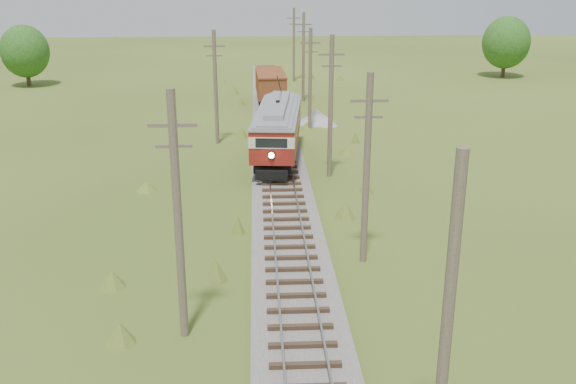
{
  "coord_description": "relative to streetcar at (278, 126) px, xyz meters",
  "views": [
    {
      "loc": [
        -1.48,
        -8.56,
        12.45
      ],
      "look_at": [
        0.0,
        20.69,
        2.48
      ],
      "focal_mm": 40.0,
      "sensor_mm": 36.0,
      "label": 1
    }
  ],
  "objects": [
    {
      "name": "railbed_main",
      "position": [
        0.0,
        -0.53,
        -2.39
      ],
      "size": [
        3.6,
        96.0,
        0.57
      ],
      "color": "#605B54",
      "rests_on": "ground"
    },
    {
      "name": "streetcar",
      "position": [
        0.0,
        0.0,
        0.0
      ],
      "size": [
        4.0,
        12.21,
        5.52
      ],
      "rotation": [
        0.0,
        0.0,
        -0.1
      ],
      "color": "black",
      "rests_on": "ground"
    },
    {
      "name": "gondola",
      "position": [
        0.0,
        20.45,
        -0.52
      ],
      "size": [
        2.97,
        8.45,
        2.78
      ],
      "rotation": [
        0.0,
        0.0,
        0.03
      ],
      "color": "black",
      "rests_on": "ground"
    },
    {
      "name": "gravel_pile",
      "position": [
        3.93,
        12.01,
        -2.0
      ],
      "size": [
        3.41,
        3.62,
        1.24
      ],
      "color": "gray",
      "rests_on": "ground"
    },
    {
      "name": "utility_pole_r_1",
      "position": [
        3.1,
        -29.53,
        1.82
      ],
      "size": [
        0.3,
        0.3,
        8.8
      ],
      "color": "brown",
      "rests_on": "ground"
    },
    {
      "name": "utility_pole_r_2",
      "position": [
        3.3,
        -16.53,
        1.84
      ],
      "size": [
        1.6,
        0.3,
        8.6
      ],
      "color": "brown",
      "rests_on": "ground"
    },
    {
      "name": "utility_pole_r_3",
      "position": [
        3.2,
        -3.53,
        2.04
      ],
      "size": [
        1.6,
        0.3,
        9.0
      ],
      "color": "brown",
      "rests_on": "ground"
    },
    {
      "name": "utility_pole_r_4",
      "position": [
        3.0,
        9.47,
        1.74
      ],
      "size": [
        1.6,
        0.3,
        8.4
      ],
      "color": "brown",
      "rests_on": "ground"
    },
    {
      "name": "utility_pole_r_5",
      "position": [
        3.4,
        22.47,
        1.99
      ],
      "size": [
        1.6,
        0.3,
        8.9
      ],
      "color": "brown",
      "rests_on": "ground"
    },
    {
      "name": "utility_pole_r_6",
      "position": [
        3.2,
        35.47,
        1.89
      ],
      "size": [
        1.6,
        0.3,
        8.7
      ],
      "color": "brown",
      "rests_on": "ground"
    },
    {
      "name": "utility_pole_l_a",
      "position": [
        -4.2,
        -22.53,
        2.04
      ],
      "size": [
        1.6,
        0.3,
        9.0
      ],
      "color": "brown",
      "rests_on": "ground"
    },
    {
      "name": "utility_pole_l_b",
      "position": [
        -4.5,
        5.47,
        1.84
      ],
      "size": [
        1.6,
        0.3,
        8.6
      ],
      "color": "brown",
      "rests_on": "ground"
    },
    {
      "name": "tree_mid_a",
      "position": [
        -28.0,
        33.47,
        1.44
      ],
      "size": [
        5.46,
        5.46,
        7.03
      ],
      "color": "#38281C",
      "rests_on": "ground"
    },
    {
      "name": "tree_mid_b",
      "position": [
        30.0,
        37.47,
        1.75
      ],
      "size": [
        5.88,
        5.88,
        7.57
      ],
      "color": "#38281C",
      "rests_on": "ground"
    }
  ]
}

